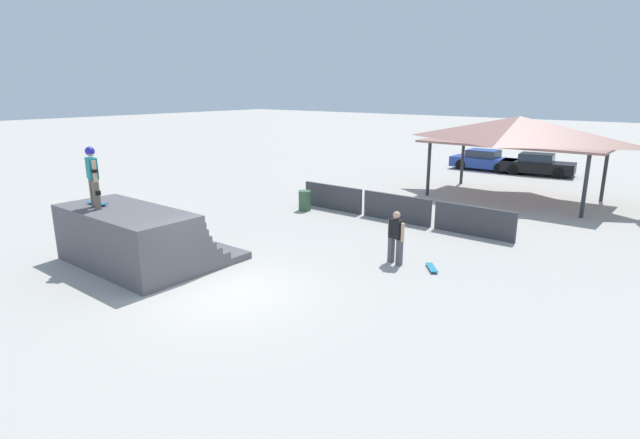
{
  "coord_description": "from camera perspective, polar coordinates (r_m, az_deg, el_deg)",
  "views": [
    {
      "loc": [
        9.26,
        -7.75,
        5.07
      ],
      "look_at": [
        -0.52,
        4.41,
        0.93
      ],
      "focal_mm": 28.0,
      "sensor_mm": 36.0,
      "label": 1
    }
  ],
  "objects": [
    {
      "name": "pavilion_shelter",
      "position": [
        24.91,
        21.76,
        9.45
      ],
      "size": [
        8.02,
        4.64,
        3.82
      ],
      "color": "#2D2D33",
      "rests_on": "ground"
    },
    {
      "name": "bystander_walking",
      "position": [
        14.8,
        8.66,
        -1.74
      ],
      "size": [
        0.64,
        0.32,
        1.6
      ],
      "rotation": [
        0.0,
        0.0,
        2.87
      ],
      "color": "#4C4C51",
      "rests_on": "ground"
    },
    {
      "name": "skateboard_on_ground",
      "position": [
        14.74,
        12.67,
        -5.42
      ],
      "size": [
        0.66,
        0.75,
        0.09
      ],
      "rotation": [
        0.0,
        0.0,
        5.39
      ],
      "color": "blue",
      "rests_on": "ground"
    },
    {
      "name": "barrier_fence",
      "position": [
        19.66,
        8.73,
        1.3
      ],
      "size": [
        9.19,
        0.12,
        1.05
      ],
      "color": "#3D3D42",
      "rests_on": "ground"
    },
    {
      "name": "ground_plane",
      "position": [
        13.1,
        -10.47,
        -8.19
      ],
      "size": [
        160.0,
        160.0,
        0.0
      ],
      "primitive_type": "plane",
      "color": "#ADA8A0"
    },
    {
      "name": "quarter_pipe_ramp",
      "position": [
        15.65,
        -20.21,
        -2.09
      ],
      "size": [
        4.62,
        3.73,
        1.69
      ],
      "color": "#565459",
      "rests_on": "ground"
    },
    {
      "name": "skater_on_deck",
      "position": [
        15.64,
        -24.57,
        4.84
      ],
      "size": [
        0.77,
        0.35,
        1.77
      ],
      "rotation": [
        0.0,
        0.0,
        -0.26
      ],
      "color": "#6B6051",
      "rests_on": "quarter_pipe_ramp"
    },
    {
      "name": "parked_car_black",
      "position": [
        32.68,
        23.58,
        5.75
      ],
      "size": [
        4.26,
        2.23,
        1.27
      ],
      "rotation": [
        0.0,
        0.0,
        0.14
      ],
      "color": "black",
      "rests_on": "ground"
    },
    {
      "name": "parked_car_blue",
      "position": [
        33.48,
        18.24,
        6.43
      ],
      "size": [
        4.04,
        1.86,
        1.27
      ],
      "rotation": [
        0.0,
        0.0,
        0.03
      ],
      "color": "navy",
      "rests_on": "ground"
    },
    {
      "name": "trash_bin",
      "position": [
        21.19,
        -1.75,
        2.18
      ],
      "size": [
        0.52,
        0.52,
        0.85
      ],
      "primitive_type": "cylinder",
      "color": "#385B3D",
      "rests_on": "ground"
    },
    {
      "name": "skateboard_on_deck",
      "position": [
        16.19,
        -24.07,
        1.71
      ],
      "size": [
        0.81,
        0.28,
        0.09
      ],
      "rotation": [
        0.0,
        0.0,
        0.1
      ],
      "color": "blue",
      "rests_on": "quarter_pipe_ramp"
    }
  ]
}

